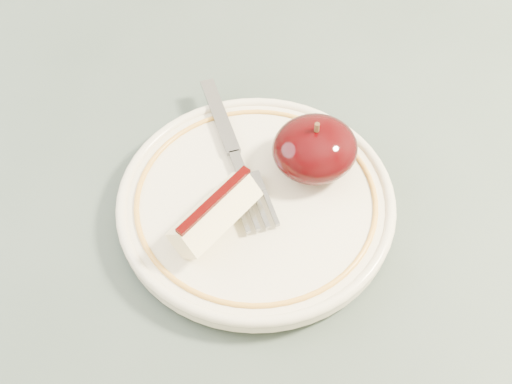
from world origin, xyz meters
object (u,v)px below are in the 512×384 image
object	(u,v)px
fork	(234,154)
apple_half	(315,149)
plate	(256,203)
table	(172,290)

from	to	relation	value
fork	apple_half	bearing A→B (deg)	-114.91
plate	fork	xyz separation A→B (m)	(-0.00, 0.05, 0.01)
fork	plate	bearing A→B (deg)	-174.94
plate	fork	size ratio (longest dim) A/B	1.33
table	plate	distance (m)	0.13
apple_half	fork	distance (m)	0.07
table	apple_half	bearing A→B (deg)	4.19
table	apple_half	xyz separation A→B (m)	(0.14, 0.01, 0.13)
plate	apple_half	xyz separation A→B (m)	(0.06, 0.02, 0.03)
plate	table	bearing A→B (deg)	176.14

